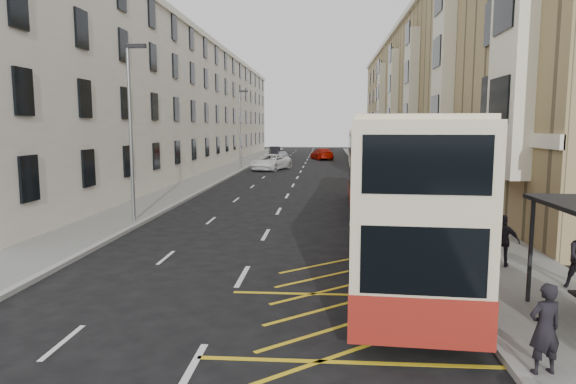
# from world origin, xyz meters

# --- Properties ---
(ground) EXTENTS (200.00, 200.00, 0.00)m
(ground) POSITION_xyz_m (0.00, 0.00, 0.00)
(ground) COLOR black
(ground) RESTS_ON ground
(pavement_right) EXTENTS (4.00, 120.00, 0.15)m
(pavement_right) POSITION_xyz_m (8.00, 30.00, 0.07)
(pavement_right) COLOR slate
(pavement_right) RESTS_ON ground
(pavement_left) EXTENTS (3.00, 120.00, 0.15)m
(pavement_left) POSITION_xyz_m (-7.50, 30.00, 0.07)
(pavement_left) COLOR slate
(pavement_left) RESTS_ON ground
(kerb_right) EXTENTS (0.25, 120.00, 0.15)m
(kerb_right) POSITION_xyz_m (6.00, 30.00, 0.07)
(kerb_right) COLOR gray
(kerb_right) RESTS_ON ground
(kerb_left) EXTENTS (0.25, 120.00, 0.15)m
(kerb_left) POSITION_xyz_m (-6.00, 30.00, 0.07)
(kerb_left) COLOR gray
(kerb_left) RESTS_ON ground
(road_markings) EXTENTS (10.00, 110.00, 0.01)m
(road_markings) POSITION_xyz_m (0.00, 45.00, 0.01)
(road_markings) COLOR silver
(road_markings) RESTS_ON ground
(terrace_right) EXTENTS (10.75, 79.00, 15.25)m
(terrace_right) POSITION_xyz_m (14.88, 45.38, 7.52)
(terrace_right) COLOR tan
(terrace_right) RESTS_ON ground
(terrace_left) EXTENTS (9.18, 79.00, 13.25)m
(terrace_left) POSITION_xyz_m (-13.43, 45.50, 6.52)
(terrace_left) COLOR silver
(terrace_left) RESTS_ON ground
(guard_railing) EXTENTS (0.06, 6.56, 1.01)m
(guard_railing) POSITION_xyz_m (6.25, 5.75, 0.86)
(guard_railing) COLOR red
(guard_railing) RESTS_ON pavement_right
(street_lamp_near) EXTENTS (0.93, 0.18, 8.00)m
(street_lamp_near) POSITION_xyz_m (-6.35, 12.00, 4.64)
(street_lamp_near) COLOR gray
(street_lamp_near) RESTS_ON pavement_left
(street_lamp_far) EXTENTS (0.93, 0.18, 8.00)m
(street_lamp_far) POSITION_xyz_m (-6.35, 42.00, 4.64)
(street_lamp_far) COLOR gray
(street_lamp_far) RESTS_ON pavement_left
(double_decker_front) EXTENTS (3.53, 12.04, 4.74)m
(double_decker_front) POSITION_xyz_m (4.68, 4.33, 2.41)
(double_decker_front) COLOR beige
(double_decker_front) RESTS_ON ground
(double_decker_rear) EXTENTS (2.76, 10.75, 4.26)m
(double_decker_rear) POSITION_xyz_m (5.00, 16.90, 2.17)
(double_decker_rear) COLOR beige
(double_decker_rear) RESTS_ON ground
(pedestrian_near) EXTENTS (0.68, 0.53, 1.65)m
(pedestrian_near) POSITION_xyz_m (6.35, -1.96, 0.98)
(pedestrian_near) COLOR black
(pedestrian_near) RESTS_ON pavement_right
(pedestrian_far) EXTENTS (1.03, 0.78, 1.63)m
(pedestrian_far) POSITION_xyz_m (8.01, 5.16, 0.97)
(pedestrian_far) COLOR black
(pedestrian_far) RESTS_ON pavement_right
(white_van) EXTENTS (4.34, 6.31, 1.60)m
(white_van) POSITION_xyz_m (-3.17, 41.64, 0.80)
(white_van) COLOR white
(white_van) RESTS_ON ground
(car_silver) EXTENTS (2.18, 4.26, 1.39)m
(car_silver) POSITION_xyz_m (-2.97, 53.95, 0.69)
(car_silver) COLOR #9EA1A6
(car_silver) RESTS_ON ground
(car_dark) EXTENTS (2.37, 4.58, 1.44)m
(car_dark) POSITION_xyz_m (-5.20, 66.22, 0.72)
(car_dark) COLOR black
(car_dark) RESTS_ON ground
(car_red) EXTENTS (3.56, 5.70, 1.54)m
(car_red) POSITION_xyz_m (1.97, 58.43, 0.77)
(car_red) COLOR #9F0C00
(car_red) RESTS_ON ground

